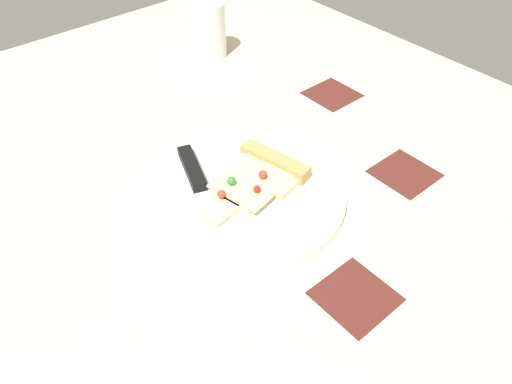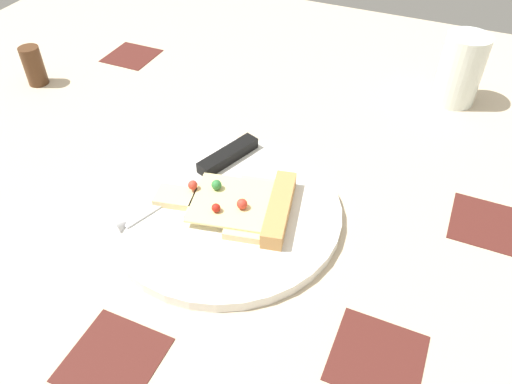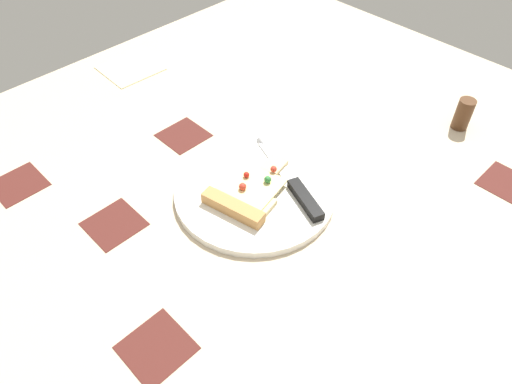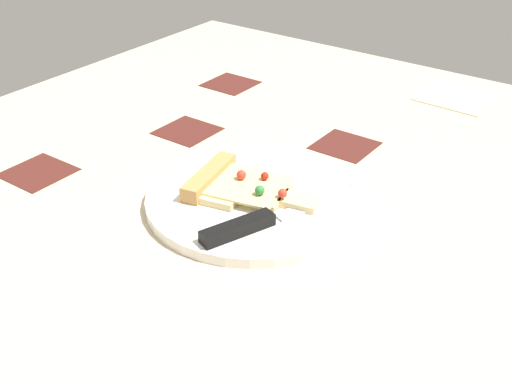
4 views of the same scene
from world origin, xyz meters
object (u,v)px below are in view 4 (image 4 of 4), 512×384
Objects in this scene: napkin at (458,96)px; pizza_slice at (238,185)px; knife at (268,218)px; plate at (255,199)px.

pizza_slice is at bearing 78.58° from napkin.
pizza_slice is 54.63cm from napkin.
pizza_slice reaches higher than knife.
knife reaches higher than napkin.
knife is at bearing 87.15° from napkin.
pizza_slice reaches higher than plate.
pizza_slice reaches higher than napkin.
pizza_slice is at bearing 12.16° from plate.
knife is 57.69cm from napkin.
plate is at bearing 90.10° from pizza_slice.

